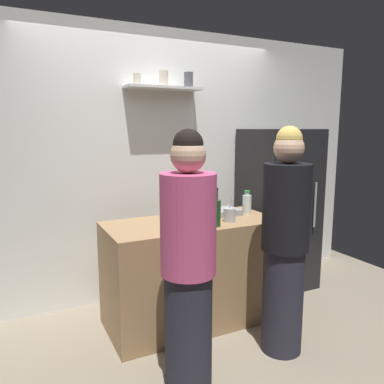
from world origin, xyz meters
The scene contains 12 objects.
ground_plane centered at (0.00, 0.00, 0.00)m, with size 5.28×5.28×0.00m, color gray.
back_wall_assembly centered at (0.00, 1.25, 1.30)m, with size 4.80×0.32×2.60m.
refrigerator centered at (1.21, 0.85, 0.83)m, with size 0.66×0.69×1.65m.
counter centered at (0.04, 0.51, 0.44)m, with size 1.45×0.68×0.89m, color #9E7A51.
baking_pan centered at (0.37, 0.62, 0.91)m, with size 0.34×0.24×0.05m, color gray.
utensil_holder centered at (0.32, 0.37, 0.95)m, with size 0.10×0.10×0.22m.
wine_bottle_amber_glass centered at (-0.06, 0.29, 1.01)m, with size 0.08×0.08×0.31m.
wine_bottle_green_glass centered at (0.14, 0.28, 1.01)m, with size 0.08×0.08×0.31m.
wine_bottle_dark_glass centered at (0.06, 0.36, 1.01)m, with size 0.08×0.08×0.32m.
water_bottle_plastic centered at (0.64, 0.59, 0.98)m, with size 0.08×0.08×0.21m.
person_blonde centered at (0.45, -0.19, 0.83)m, with size 0.34×0.34×1.68m.
person_pink_top centered at (-0.37, -0.27, 0.82)m, with size 0.34×0.34×1.66m.
Camera 1 is at (-1.32, -2.27, 1.66)m, focal length 35.45 mm.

